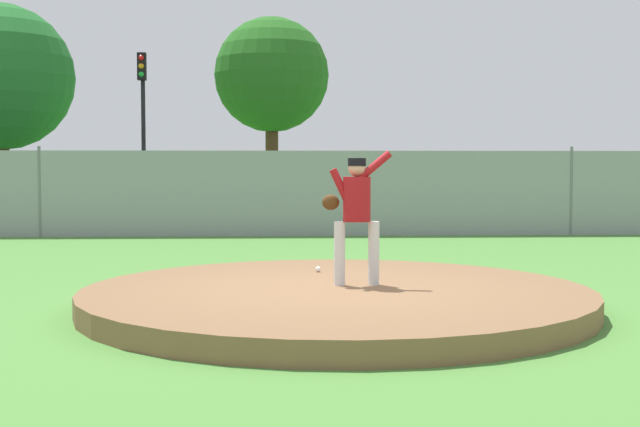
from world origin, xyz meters
name	(u,v)px	position (x,y,z in m)	size (l,w,h in m)	color
ground_plane	(316,254)	(0.00, 6.00, 0.00)	(80.00, 80.00, 0.00)	#4C8438
asphalt_strip	(304,223)	(0.00, 14.50, 0.00)	(44.00, 7.00, 0.01)	#2B2B2D
pitchers_mound	(336,298)	(0.00, 0.00, 0.12)	(5.79, 5.79, 0.24)	brown
pitcher_youth	(356,207)	(0.24, 0.19, 1.15)	(0.81, 0.32, 1.57)	silver
baseball	(318,269)	(-0.15, 1.42, 0.28)	(0.07, 0.07, 0.07)	white
chainlink_fence	(309,193)	(0.00, 10.00, 0.99)	(30.95, 0.07, 2.08)	gray
parked_car_silver	(221,195)	(-2.41, 14.98, 0.79)	(1.97, 4.76, 1.64)	#B7BABF
parked_car_champagne	(508,194)	(5.87, 14.44, 0.82)	(2.01, 4.13, 1.75)	tan
parked_car_slate	(398,194)	(2.69, 14.40, 0.83)	(2.13, 4.82, 1.75)	slate
traffic_cone_orange	(137,210)	(-5.10, 16.54, 0.26)	(0.40, 0.40, 0.55)	orange
traffic_light_near	(143,106)	(-5.25, 18.75, 3.63)	(0.28, 0.46, 5.36)	black
tree_broad_left	(0,77)	(-10.81, 21.52, 4.82)	(5.27, 5.27, 7.48)	#4C331E
tree_broad_right	(272,76)	(-1.03, 23.11, 5.10)	(4.41, 4.41, 7.34)	#4C331E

